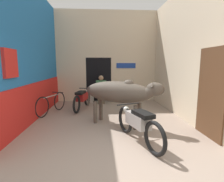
% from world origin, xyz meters
% --- Properties ---
extents(ground_plane, '(30.00, 30.00, 0.00)m').
position_xyz_m(ground_plane, '(0.00, 0.00, 0.00)').
color(ground_plane, gray).
extents(wall_left_shopfront, '(0.25, 5.31, 4.13)m').
position_xyz_m(wall_left_shopfront, '(-2.38, 2.65, 2.00)').
color(wall_left_shopfront, '#236BAD').
rests_on(wall_left_shopfront, ground_plane).
extents(wall_back_with_doorway, '(4.59, 0.93, 4.13)m').
position_xyz_m(wall_back_with_doorway, '(-0.12, 5.55, 1.71)').
color(wall_back_with_doorway, beige).
rests_on(wall_back_with_doorway, ground_plane).
extents(wall_right_with_door, '(0.22, 5.31, 4.13)m').
position_xyz_m(wall_right_with_door, '(2.38, 2.61, 2.04)').
color(wall_right_with_door, beige).
rests_on(wall_right_with_door, ground_plane).
extents(cow, '(2.23, 1.50, 1.30)m').
position_xyz_m(cow, '(0.26, 1.92, 0.94)').
color(cow, '#4C4238').
rests_on(cow, ground_plane).
extents(motorcycle_near, '(0.78, 1.82, 0.78)m').
position_xyz_m(motorcycle_near, '(0.54, 0.75, 0.44)').
color(motorcycle_near, black).
rests_on(motorcycle_near, ground_plane).
extents(motorcycle_far, '(0.63, 1.86, 0.76)m').
position_xyz_m(motorcycle_far, '(-0.99, 3.79, 0.43)').
color(motorcycle_far, black).
rests_on(motorcycle_far, ground_plane).
extents(bicycle, '(0.65, 1.60, 0.70)m').
position_xyz_m(bicycle, '(-2.00, 3.23, 0.35)').
color(bicycle, black).
rests_on(bicycle, ground_plane).
extents(shopkeeper_seated, '(0.45, 0.34, 1.23)m').
position_xyz_m(shopkeeper_seated, '(-0.26, 4.75, 0.64)').
color(shopkeeper_seated, brown).
rests_on(shopkeeper_seated, ground_plane).
extents(plastic_stool, '(0.29, 0.29, 0.43)m').
position_xyz_m(plastic_stool, '(-0.69, 4.94, 0.23)').
color(plastic_stool, beige).
rests_on(plastic_stool, ground_plane).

